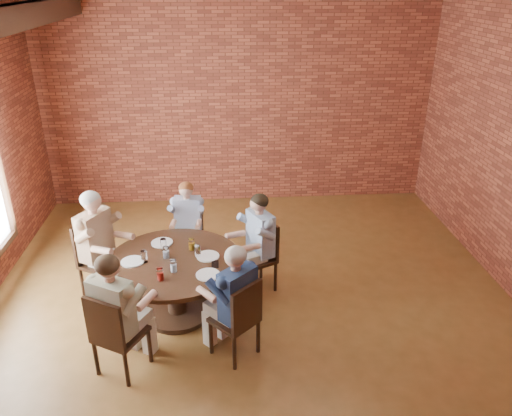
{
  "coord_description": "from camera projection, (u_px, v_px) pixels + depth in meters",
  "views": [
    {
      "loc": [
        -0.34,
        -4.76,
        3.68
      ],
      "look_at": [
        0.1,
        1.0,
        0.97
      ],
      "focal_mm": 35.0,
      "sensor_mm": 36.0,
      "label": 1
    }
  ],
  "objects": [
    {
      "name": "diner_c",
      "position": [
        100.0,
        245.0,
        6.07
      ],
      "size": [
        0.87,
        0.82,
        1.38
      ],
      "primitive_type": null,
      "rotation": [
        0.0,
        0.0,
        1.06
      ],
      "color": "brown",
      "rests_on": "floor"
    },
    {
      "name": "dining_table",
      "position": [
        175.0,
        277.0,
        5.73
      ],
      "size": [
        1.55,
        1.55,
        0.75
      ],
      "color": "black",
      "rests_on": "floor"
    },
    {
      "name": "plate_d",
      "position": [
        208.0,
        275.0,
        5.35
      ],
      "size": [
        0.26,
        0.26,
        0.01
      ],
      "primitive_type": "cylinder",
      "color": "white",
      "rests_on": "dining_table"
    },
    {
      "name": "plate_a",
      "position": [
        208.0,
        256.0,
        5.7
      ],
      "size": [
        0.26,
        0.26,
        0.01
      ],
      "primitive_type": "cylinder",
      "color": "white",
      "rests_on": "dining_table"
    },
    {
      "name": "smartphone",
      "position": [
        215.0,
        264.0,
        5.55
      ],
      "size": [
        0.08,
        0.16,
        0.01
      ],
      "primitive_type": "cube",
      "rotation": [
        0.0,
        0.0,
        0.0
      ],
      "color": "black",
      "rests_on": "dining_table"
    },
    {
      "name": "floor",
      "position": [
        254.0,
        318.0,
        5.88
      ],
      "size": [
        7.0,
        7.0,
        0.0
      ],
      "primitive_type": "plane",
      "color": "brown",
      "rests_on": "ground"
    },
    {
      "name": "chair_b",
      "position": [
        189.0,
        231.0,
        6.84
      ],
      "size": [
        0.4,
        0.4,
        0.87
      ],
      "rotation": [
        0.0,
        0.0,
        -0.09
      ],
      "color": "black",
      "rests_on": "floor"
    },
    {
      "name": "plate_c",
      "position": [
        133.0,
        262.0,
        5.59
      ],
      "size": [
        0.26,
        0.26,
        0.01
      ],
      "primitive_type": "cylinder",
      "color": "white",
      "rests_on": "dining_table"
    },
    {
      "name": "wall_back",
      "position": [
        239.0,
        105.0,
        8.32
      ],
      "size": [
        7.0,
        0.0,
        7.0
      ],
      "primitive_type": "plane",
      "rotation": [
        1.57,
        0.0,
        0.0
      ],
      "color": "#98442B",
      "rests_on": "ground"
    },
    {
      "name": "diner_d",
      "position": [
        118.0,
        314.0,
        4.86
      ],
      "size": [
        0.8,
        0.84,
        1.35
      ],
      "primitive_type": null,
      "rotation": [
        0.0,
        0.0,
        2.63
      ],
      "color": "#BDAF95",
      "rests_on": "floor"
    },
    {
      "name": "chair_c",
      "position": [
        96.0,
        255.0,
        6.18
      ],
      "size": [
        0.61,
        0.61,
        0.96
      ],
      "rotation": [
        0.0,
        0.0,
        1.06
      ],
      "color": "black",
      "rests_on": "floor"
    },
    {
      "name": "glass_d",
      "position": [
        166.0,
        252.0,
        5.66
      ],
      "size": [
        0.07,
        0.07,
        0.14
      ],
      "primitive_type": "cylinder",
      "color": "white",
      "rests_on": "dining_table"
    },
    {
      "name": "plate_b",
      "position": [
        162.0,
        243.0,
        5.99
      ],
      "size": [
        0.26,
        0.26,
        0.01
      ],
      "primitive_type": "cylinder",
      "color": "white",
      "rests_on": "dining_table"
    },
    {
      "name": "chair_a",
      "position": [
        262.0,
        252.0,
        6.28
      ],
      "size": [
        0.55,
        0.55,
        0.92
      ],
      "rotation": [
        0.0,
        0.0,
        -1.11
      ],
      "color": "black",
      "rests_on": "floor"
    },
    {
      "name": "glass_f",
      "position": [
        160.0,
        274.0,
        5.24
      ],
      "size": [
        0.07,
        0.07,
        0.14
      ],
      "primitive_type": "cylinder",
      "color": "white",
      "rests_on": "dining_table"
    },
    {
      "name": "diner_b",
      "position": [
        188.0,
        225.0,
        6.72
      ],
      "size": [
        0.51,
        0.6,
        1.22
      ],
      "primitive_type": null,
      "rotation": [
        0.0,
        0.0,
        -0.09
      ],
      "color": "#919BB9",
      "rests_on": "floor"
    },
    {
      "name": "glass_e",
      "position": [
        144.0,
        256.0,
        5.58
      ],
      "size": [
        0.07,
        0.07,
        0.14
      ],
      "primitive_type": "cylinder",
      "color": "white",
      "rests_on": "dining_table"
    },
    {
      "name": "ceiling",
      "position": [
        253.0,
        9.0,
        4.43
      ],
      "size": [
        7.0,
        7.0,
        0.0
      ],
      "primitive_type": "plane",
      "rotation": [
        3.14,
        0.0,
        0.0
      ],
      "color": "white",
      "rests_on": "wall_back"
    },
    {
      "name": "glass_g",
      "position": [
        173.0,
        266.0,
        5.39
      ],
      "size": [
        0.07,
        0.07,
        0.14
      ],
      "primitive_type": "cylinder",
      "color": "white",
      "rests_on": "dining_table"
    },
    {
      "name": "glass_b",
      "position": [
        192.0,
        244.0,
        5.82
      ],
      "size": [
        0.07,
        0.07,
        0.14
      ],
      "primitive_type": "cylinder",
      "color": "white",
      "rests_on": "dining_table"
    },
    {
      "name": "diner_a",
      "position": [
        256.0,
        244.0,
        6.18
      ],
      "size": [
        0.79,
        0.74,
        1.31
      ],
      "primitive_type": null,
      "rotation": [
        0.0,
        0.0,
        -1.11
      ],
      "color": "#375C91",
      "rests_on": "floor"
    },
    {
      "name": "chair_d",
      "position": [
        114.0,
        333.0,
        4.86
      ],
      "size": [
        0.59,
        0.59,
        0.95
      ],
      "rotation": [
        0.0,
        0.0,
        2.63
      ],
      "color": "black",
      "rests_on": "floor"
    },
    {
      "name": "glass_c",
      "position": [
        163.0,
        244.0,
        5.82
      ],
      "size": [
        0.07,
        0.07,
        0.14
      ],
      "primitive_type": "cylinder",
      "color": "white",
      "rests_on": "dining_table"
    },
    {
      "name": "chair_e",
      "position": [
        240.0,
        317.0,
        5.09
      ],
      "size": [
        0.58,
        0.58,
        0.92
      ],
      "rotation": [
        0.0,
        0.0,
        3.89
      ],
      "color": "black",
      "rests_on": "floor"
    },
    {
      "name": "glass_a",
      "position": [
        198.0,
        251.0,
        5.67
      ],
      "size": [
        0.07,
        0.07,
        0.14
      ],
      "primitive_type": "cylinder",
      "color": "white",
      "rests_on": "dining_table"
    },
    {
      "name": "diner_e",
      "position": [
        234.0,
        302.0,
        5.08
      ],
      "size": [
        0.8,
        0.81,
        1.31
      ],
      "primitive_type": null,
      "rotation": [
        0.0,
        0.0,
        3.89
      ],
      "color": "#192847",
      "rests_on": "floor"
    }
  ]
}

